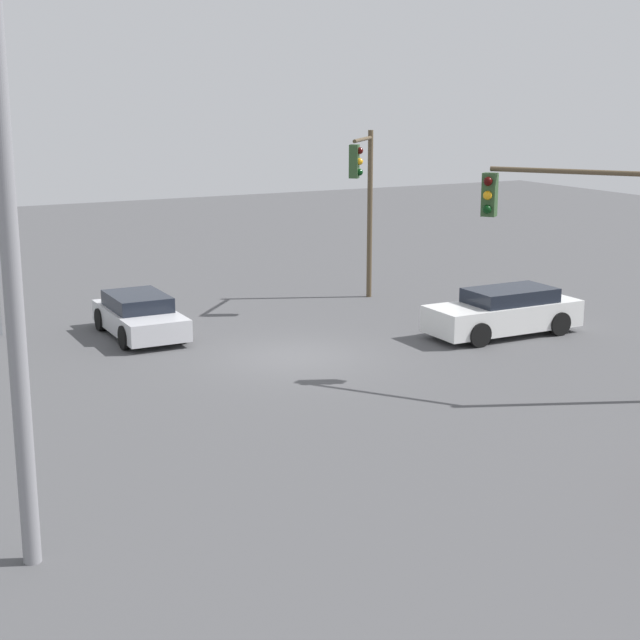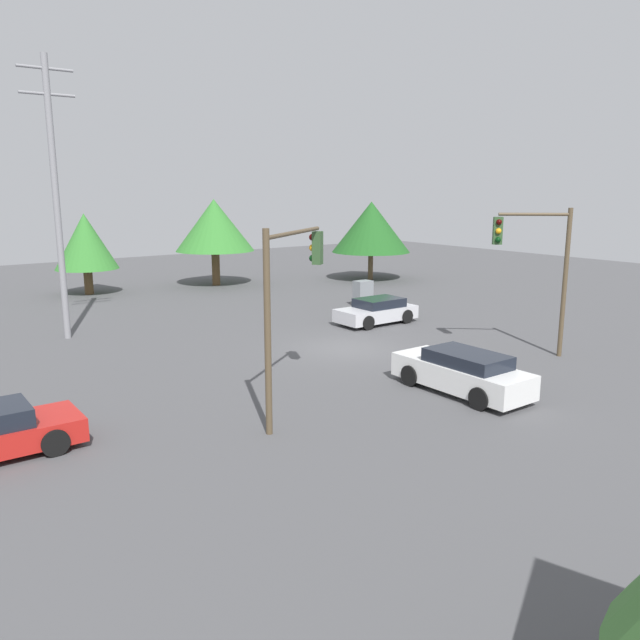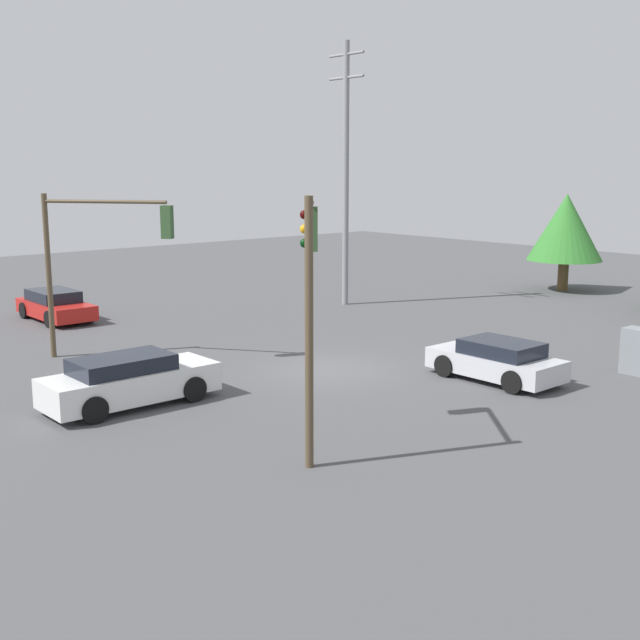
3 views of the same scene
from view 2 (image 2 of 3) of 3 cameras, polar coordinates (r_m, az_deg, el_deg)
name	(u,v)px [view 2 (image 2 of 3)]	position (r m, az deg, el deg)	size (l,w,h in m)	color
ground_plane	(347,349)	(25.86, 2.48, -2.62)	(80.00, 80.00, 0.00)	#4C4C4F
sedan_white	(462,372)	(20.67, 12.86, -4.67)	(1.86, 4.71, 1.39)	silver
sedan_silver	(377,311)	(30.65, 5.21, 0.81)	(4.06, 1.91, 1.24)	silver
traffic_signal_main	(291,283)	(17.86, -2.63, 3.38)	(3.79, 2.88, 5.51)	brown
traffic_signal_cross	(537,257)	(25.49, 19.22, 5.47)	(2.30, 2.07, 5.78)	brown
utility_pole_tall	(56,194)	(29.12, -23.01, 10.52)	(2.20, 0.28, 11.89)	gray
electrical_cabinet	(363,293)	(35.15, 3.95, 2.44)	(0.98, 0.67, 1.44)	gray
tree_left	(371,227)	(45.34, 4.70, 8.47)	(5.62, 5.62, 5.61)	brown
tree_far	(214,225)	(43.11, -9.63, 8.53)	(5.29, 5.29, 5.82)	brown
tree_right	(85,242)	(41.42, -20.65, 6.72)	(3.83, 3.83, 5.02)	brown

